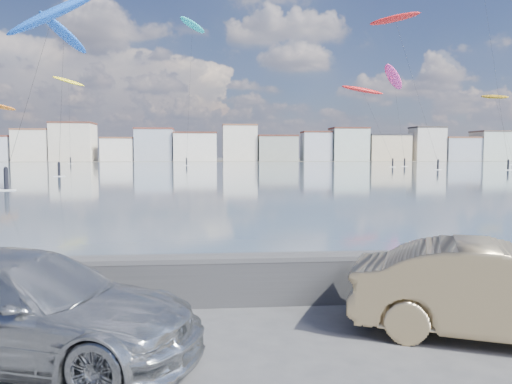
% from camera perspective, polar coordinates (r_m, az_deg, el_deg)
% --- Properties ---
extents(ground, '(700.00, 700.00, 0.00)m').
position_cam_1_polar(ground, '(7.81, -4.96, -18.75)').
color(ground, '#333335').
rests_on(ground, ground).
extents(bay_water, '(500.00, 177.00, 0.00)m').
position_cam_1_polar(bay_water, '(98.72, -5.12, 2.65)').
color(bay_water, '#384D58').
rests_on(bay_water, ground).
extents(far_shore_strip, '(500.00, 60.00, 0.00)m').
position_cam_1_polar(far_shore_strip, '(207.20, -5.13, 3.59)').
color(far_shore_strip, '#4C473D').
rests_on(far_shore_strip, ground).
extents(seawall, '(400.00, 0.36, 1.08)m').
position_cam_1_polar(seawall, '(10.19, -5.03, -9.73)').
color(seawall, '#28282B').
rests_on(seawall, ground).
extents(far_buildings, '(240.79, 13.26, 14.60)m').
position_cam_1_polar(far_buildings, '(193.20, -4.75, 5.31)').
color(far_buildings, beige).
rests_on(far_buildings, ground).
extents(car_silver, '(5.88, 3.72, 1.59)m').
position_cam_1_polar(car_silver, '(8.37, -25.11, -11.79)').
color(car_silver, '#A2A5A9').
rests_on(car_silver, ground).
extents(car_champagne, '(5.09, 3.47, 1.59)m').
position_cam_1_polar(car_champagne, '(9.29, 26.21, -10.22)').
color(car_champagne, tan).
rests_on(car_champagne, ground).
extents(kitesurfer_0, '(7.03, 18.80, 24.34)m').
position_cam_1_polar(kitesurfer_0, '(85.80, -21.11, 16.45)').
color(kitesurfer_0, blue).
rests_on(kitesurfer_0, ground).
extents(kitesurfer_2, '(7.46, 11.68, 38.26)m').
position_cam_1_polar(kitesurfer_2, '(136.33, -7.29, 18.15)').
color(kitesurfer_2, '#19BFBF').
rests_on(kitesurfer_2, ground).
extents(kitesurfer_5, '(11.22, 15.09, 20.07)m').
position_cam_1_polar(kitesurfer_5, '(126.97, 12.09, 11.27)').
color(kitesurfer_5, red).
rests_on(kitesurfer_5, ground).
extents(kitesurfer_6, '(9.44, 11.52, 26.65)m').
position_cam_1_polar(kitesurfer_6, '(163.39, -20.64, 11.66)').
color(kitesurfer_6, yellow).
rests_on(kitesurfer_6, ground).
extents(kitesurfer_7, '(11.03, 18.91, 33.00)m').
position_cam_1_polar(kitesurfer_7, '(114.88, 15.61, 18.43)').
color(kitesurfer_7, red).
rests_on(kitesurfer_7, ground).
extents(kitesurfer_11, '(7.14, 20.31, 21.17)m').
position_cam_1_polar(kitesurfer_11, '(164.96, 25.62, 9.71)').
color(kitesurfer_11, '#BF8C19').
rests_on(kitesurfer_11, ground).
extents(kitesurfer_13, '(8.04, 13.23, 25.28)m').
position_cam_1_polar(kitesurfer_13, '(130.31, 15.45, 12.45)').
color(kitesurfer_13, '#E5338C').
rests_on(kitesurfer_13, ground).
extents(kitesurfer_14, '(10.02, 18.14, 19.31)m').
position_cam_1_polar(kitesurfer_14, '(174.85, -27.18, 8.61)').
color(kitesurfer_14, orange).
rests_on(kitesurfer_14, ground).
extents(kitesurfer_16, '(10.43, 12.77, 20.32)m').
position_cam_1_polar(kitesurfer_16, '(57.07, -22.18, 18.28)').
color(kitesurfer_16, blue).
rests_on(kitesurfer_16, ground).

